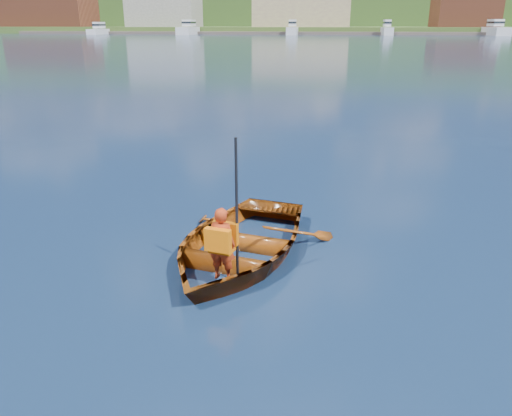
# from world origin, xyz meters

# --- Properties ---
(ground) EXTENTS (600.00, 600.00, 0.00)m
(ground) POSITION_xyz_m (0.00, 0.00, 0.00)
(ground) COLOR #0F2C44
(ground) RESTS_ON ground
(rowboat) EXTENTS (3.16, 3.89, 0.71)m
(rowboat) POSITION_xyz_m (0.77, 0.38, 0.20)
(rowboat) COLOR brown
(rowboat) RESTS_ON ground
(child_paddler) EXTENTS (0.41, 0.40, 1.86)m
(child_paddler) POSITION_xyz_m (0.72, -0.53, 0.62)
(child_paddler) COLOR #A93012
(child_paddler) RESTS_ON ground
(shoreline) EXTENTS (400.00, 140.00, 22.00)m
(shoreline) POSITION_xyz_m (0.00, 236.61, 10.32)
(shoreline) COLOR #3F5820
(shoreline) RESTS_ON ground
(dock) EXTENTS (160.05, 7.44, 0.80)m
(dock) POSITION_xyz_m (-11.91, 148.00, 0.40)
(dock) COLOR brown
(dock) RESTS_ON ground
(waterfront_buildings) EXTENTS (202.00, 16.00, 14.00)m
(waterfront_buildings) POSITION_xyz_m (-7.74, 165.00, 7.74)
(waterfront_buildings) COLOR brown
(waterfront_buildings) RESTS_ON ground
(marina_yachts) EXTENTS (146.36, 13.71, 4.38)m
(marina_yachts) POSITION_xyz_m (7.82, 143.30, 1.44)
(marina_yachts) COLOR silver
(marina_yachts) RESTS_ON ground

